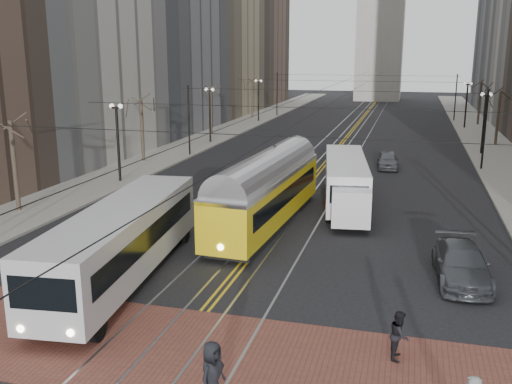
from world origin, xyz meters
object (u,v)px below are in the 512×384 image
Objects in this scene: streetcar at (266,197)px; pedestrian_d at (45,275)px; rear_bus at (345,181)px; transit_bus at (122,244)px; cargo_van at (350,202)px; pedestrian_a at (212,375)px; pedestrian_c at (399,335)px; sedan_parked at (461,264)px; sedan_grey at (388,160)px.

streetcar reaches higher than pedestrian_d.
transit_bus is at bearing -124.89° from rear_bus.
cargo_van is at bearing 24.21° from streetcar.
pedestrian_d is (-8.70, 5.00, 0.00)m from pedestrian_a.
transit_bus reaches higher than pedestrian_c.
rear_bus is at bearing 15.63° from pedestrian_c.
rear_bus reaches higher than pedestrian_d.
cargo_van is 2.77× the size of pedestrian_d.
transit_bus is 8.03× the size of pedestrian_c.
pedestrian_c is 0.83× the size of pedestrian_d.
streetcar is at bearing -130.95° from rear_bus.
transit_bus is 14.40m from sedan_parked.
pedestrian_c is (-2.37, -7.27, 0.05)m from sedan_parked.
sedan_parked is at bearing -14.12° from pedestrian_c.
streetcar is 4.83m from cargo_van.
transit_bus is 0.94× the size of streetcar.
streetcar is (3.89, 9.46, 0.01)m from transit_bus.
rear_bus reaches higher than pedestrian_c.
cargo_van is 15.05m from pedestrian_c.
cargo_van is 16.77m from sedan_grey.
sedan_grey is at bearing 78.16° from cargo_van.
transit_bus is 6.63× the size of pedestrian_d.
sedan_parked is at bearing 9.04° from transit_bus.
sedan_parked is (10.00, -5.75, -0.85)m from streetcar.
pedestrian_a is at bearing 133.34° from pedestrian_c.
streetcar is at bearing 146.69° from sedan_parked.
sedan_parked is 7.65m from pedestrian_c.
pedestrian_a reaches higher than pedestrian_c.
rear_bus is at bearing -103.48° from sedan_grey.
pedestrian_d reaches higher than sedan_parked.
streetcar is at bearing 22.22° from pedestrian_a.
pedestrian_c is at bearing -107.70° from pedestrian_d.
streetcar reaches higher than cargo_van.
sedan_parked is at bearing -70.06° from rear_bus.
pedestrian_a is 1.00× the size of pedestrian_d.
transit_bus is 1.14× the size of rear_bus.
pedestrian_c is (1.76, -31.42, 0.09)m from sedan_grey.
sedan_grey is (2.13, 12.55, -0.75)m from rear_bus.
transit_bus is 3.30m from pedestrian_d.
rear_bus is at bearing 114.95° from sedan_parked.
rear_bus is 7.05× the size of pedestrian_c.
rear_bus is at bearing -41.79° from pedestrian_d.
rear_bus is (3.73, 5.86, -0.14)m from streetcar.
sedan_grey is at bearing 7.17° from pedestrian_c.
sedan_grey is at bearing 7.93° from pedestrian_a.
sedan_grey is at bearing 96.28° from sedan_parked.
sedan_parked is 17.10m from pedestrian_d.
pedestrian_a is at bearing -102.41° from cargo_van.
rear_bus is 5.84× the size of pedestrian_a.
pedestrian_a reaches higher than sedan_grey.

